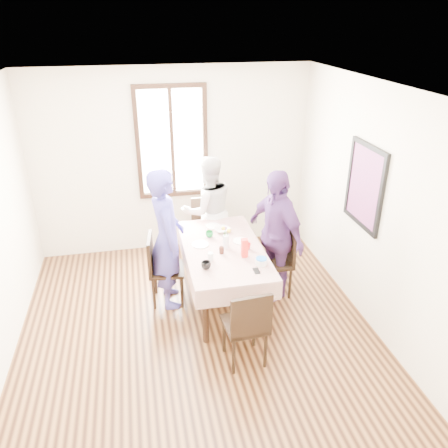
{
  "coord_description": "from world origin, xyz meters",
  "views": [
    {
      "loc": [
        -0.54,
        -3.97,
        3.32
      ],
      "look_at": [
        0.41,
        0.57,
        1.1
      ],
      "focal_mm": 35.59,
      "sensor_mm": 36.0,
      "label": 1
    }
  ],
  "objects_px": {
    "chair_near": "(245,324)",
    "person_left": "(167,239)",
    "chair_left": "(167,269)",
    "person_far": "(208,210)",
    "chair_right": "(274,262)",
    "person_right": "(275,235)",
    "dining_table": "(223,275)",
    "chair_far": "(208,231)"
  },
  "relations": [
    {
      "from": "chair_left",
      "to": "chair_right",
      "type": "relative_size",
      "value": 1.0
    },
    {
      "from": "chair_right",
      "to": "person_far",
      "type": "height_order",
      "value": "person_far"
    },
    {
      "from": "chair_far",
      "to": "person_left",
      "type": "relative_size",
      "value": 0.52
    },
    {
      "from": "dining_table",
      "to": "chair_left",
      "type": "distance_m",
      "value": 0.7
    },
    {
      "from": "dining_table",
      "to": "chair_left",
      "type": "bearing_deg",
      "value": 167.66
    },
    {
      "from": "chair_left",
      "to": "chair_far",
      "type": "relative_size",
      "value": 1.0
    },
    {
      "from": "chair_left",
      "to": "person_left",
      "type": "xyz_separation_m",
      "value": [
        0.02,
        0.0,
        0.42
      ]
    },
    {
      "from": "chair_right",
      "to": "person_left",
      "type": "relative_size",
      "value": 0.52
    },
    {
      "from": "chair_far",
      "to": "chair_left",
      "type": "bearing_deg",
      "value": 54.05
    },
    {
      "from": "dining_table",
      "to": "person_left",
      "type": "distance_m",
      "value": 0.84
    },
    {
      "from": "chair_left",
      "to": "chair_near",
      "type": "height_order",
      "value": "same"
    },
    {
      "from": "chair_left",
      "to": "person_right",
      "type": "height_order",
      "value": "person_right"
    },
    {
      "from": "chair_near",
      "to": "person_right",
      "type": "distance_m",
      "value": 1.37
    },
    {
      "from": "dining_table",
      "to": "chair_far",
      "type": "xyz_separation_m",
      "value": [
        0.0,
        1.08,
        0.08
      ]
    },
    {
      "from": "dining_table",
      "to": "chair_right",
      "type": "height_order",
      "value": "chair_right"
    },
    {
      "from": "chair_near",
      "to": "person_left",
      "type": "distance_m",
      "value": 1.46
    },
    {
      "from": "chair_near",
      "to": "person_far",
      "type": "relative_size",
      "value": 0.57
    },
    {
      "from": "person_far",
      "to": "person_right",
      "type": "relative_size",
      "value": 0.94
    },
    {
      "from": "chair_near",
      "to": "chair_far",
      "type": "bearing_deg",
      "value": 85.68
    },
    {
      "from": "dining_table",
      "to": "chair_far",
      "type": "height_order",
      "value": "chair_far"
    },
    {
      "from": "person_left",
      "to": "person_far",
      "type": "xyz_separation_m",
      "value": [
        0.66,
        0.92,
        -0.08
      ]
    },
    {
      "from": "person_right",
      "to": "dining_table",
      "type": "bearing_deg",
      "value": -105.9
    },
    {
      "from": "chair_right",
      "to": "person_left",
      "type": "bearing_deg",
      "value": 88.16
    },
    {
      "from": "dining_table",
      "to": "chair_near",
      "type": "bearing_deg",
      "value": -90.0
    },
    {
      "from": "chair_right",
      "to": "person_right",
      "type": "height_order",
      "value": "person_right"
    },
    {
      "from": "person_far",
      "to": "person_right",
      "type": "height_order",
      "value": "person_right"
    },
    {
      "from": "chair_left",
      "to": "person_left",
      "type": "height_order",
      "value": "person_left"
    },
    {
      "from": "chair_near",
      "to": "dining_table",
      "type": "bearing_deg",
      "value": 85.68
    },
    {
      "from": "chair_right",
      "to": "chair_near",
      "type": "distance_m",
      "value": 1.32
    },
    {
      "from": "person_right",
      "to": "chair_right",
      "type": "bearing_deg",
      "value": 69.81
    },
    {
      "from": "chair_near",
      "to": "person_left",
      "type": "bearing_deg",
      "value": 113.78
    },
    {
      "from": "person_left",
      "to": "chair_near",
      "type": "bearing_deg",
      "value": -154.5
    },
    {
      "from": "chair_left",
      "to": "chair_right",
      "type": "distance_m",
      "value": 1.35
    },
    {
      "from": "chair_left",
      "to": "person_far",
      "type": "distance_m",
      "value": 1.19
    },
    {
      "from": "person_right",
      "to": "chair_far",
      "type": "bearing_deg",
      "value": -167.75
    },
    {
      "from": "chair_far",
      "to": "person_left",
      "type": "distance_m",
      "value": 1.22
    },
    {
      "from": "dining_table",
      "to": "chair_left",
      "type": "height_order",
      "value": "chair_left"
    },
    {
      "from": "person_left",
      "to": "person_right",
      "type": "xyz_separation_m",
      "value": [
        1.32,
        -0.1,
        -0.04
      ]
    },
    {
      "from": "dining_table",
      "to": "chair_left",
      "type": "xyz_separation_m",
      "value": [
        -0.68,
        0.15,
        0.08
      ]
    },
    {
      "from": "person_far",
      "to": "chair_left",
      "type": "bearing_deg",
      "value": 44.72
    },
    {
      "from": "chair_left",
      "to": "dining_table",
      "type": "bearing_deg",
      "value": 84.71
    },
    {
      "from": "chair_near",
      "to": "person_far",
      "type": "bearing_deg",
      "value": 85.68
    }
  ]
}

